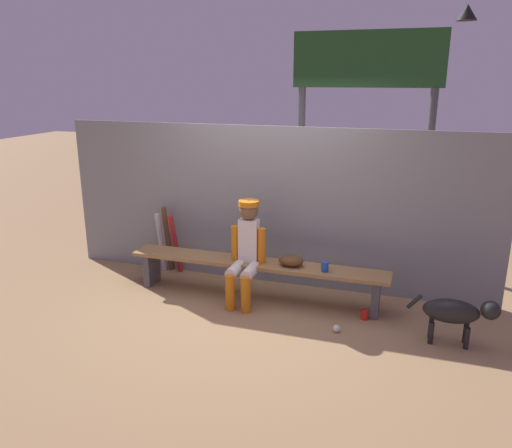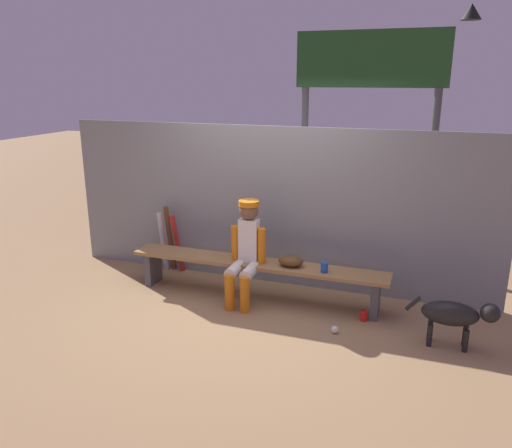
{
  "view_description": "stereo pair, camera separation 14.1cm",
  "coord_description": "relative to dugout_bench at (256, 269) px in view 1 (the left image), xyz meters",
  "views": [
    {
      "loc": [
        1.66,
        -5.09,
        2.48
      ],
      "look_at": [
        0.0,
        0.0,
        0.9
      ],
      "focal_mm": 34.97,
      "sensor_mm": 36.0,
      "label": 1
    },
    {
      "loc": [
        1.79,
        -5.05,
        2.48
      ],
      "look_at": [
        0.0,
        0.0,
        0.9
      ],
      "focal_mm": 34.97,
      "sensor_mm": 36.0,
      "label": 2
    }
  ],
  "objects": [
    {
      "name": "bat_aluminum_silver",
      "position": [
        -1.43,
        0.39,
        0.05
      ],
      "size": [
        0.06,
        0.19,
        0.82
      ],
      "primitive_type": "cylinder",
      "rotation": [
        0.16,
        0.0,
        0.0
      ],
      "color": "#B7B7BC",
      "rests_on": "ground_plane"
    },
    {
      "name": "dog",
      "position": [
        2.15,
        -0.41,
        -0.03
      ],
      "size": [
        0.84,
        0.2,
        0.49
      ],
      "color": "black",
      "rests_on": "ground_plane"
    },
    {
      "name": "bat_aluminum_red",
      "position": [
        -1.22,
        0.38,
        0.05
      ],
      "size": [
        0.08,
        0.26,
        0.82
      ],
      "primitive_type": "cylinder",
      "rotation": [
        0.24,
        0.0,
        -0.07
      ],
      "color": "#B22323",
      "rests_on": "ground_plane"
    },
    {
      "name": "dugout_bench",
      "position": [
        0.0,
        0.0,
        0.0
      ],
      "size": [
        3.03,
        0.36,
        0.45
      ],
      "color": "olive",
      "rests_on": "ground_plane"
    },
    {
      "name": "cup_on_ground",
      "position": [
        1.27,
        -0.15,
        -0.31
      ],
      "size": [
        0.08,
        0.08,
        0.11
      ],
      "primitive_type": "cylinder",
      "color": "red",
      "rests_on": "ground_plane"
    },
    {
      "name": "bat_wood_dark",
      "position": [
        -1.36,
        0.44,
        0.08
      ],
      "size": [
        0.07,
        0.2,
        0.89
      ],
      "primitive_type": "cylinder",
      "rotation": [
        0.16,
        0.0,
        -0.02
      ],
      "color": "brown",
      "rests_on": "ground_plane"
    },
    {
      "name": "chainlink_fence",
      "position": [
        0.0,
        0.54,
        0.61
      ],
      "size": [
        5.38,
        0.03,
        1.94
      ],
      "primitive_type": "cube",
      "color": "gray",
      "rests_on": "ground_plane"
    },
    {
      "name": "player_seated",
      "position": [
        -0.08,
        -0.11,
        0.27
      ],
      "size": [
        0.41,
        0.55,
        1.17
      ],
      "color": "silver",
      "rests_on": "ground_plane"
    },
    {
      "name": "scoreboard",
      "position": [
        1.01,
        1.72,
        1.94
      ],
      "size": [
        2.21,
        0.27,
        3.3
      ],
      "color": "#3F3F42",
      "rests_on": "ground_plane"
    },
    {
      "name": "baseball_glove",
      "position": [
        0.41,
        0.0,
        0.15
      ],
      "size": [
        0.28,
        0.2,
        0.12
      ],
      "primitive_type": "ellipsoid",
      "color": "#593819",
      "rests_on": "dugout_bench"
    },
    {
      "name": "cup_on_bench",
      "position": [
        0.81,
        -0.05,
        0.14
      ],
      "size": [
        0.08,
        0.08,
        0.11
      ],
      "primitive_type": "cylinder",
      "color": "#1E47AD",
      "rests_on": "dugout_bench"
    },
    {
      "name": "baseball",
      "position": [
        1.03,
        -0.52,
        -0.33
      ],
      "size": [
        0.07,
        0.07,
        0.07
      ],
      "primitive_type": "sphere",
      "color": "white",
      "rests_on": "ground_plane"
    },
    {
      "name": "ground_plane",
      "position": [
        0.0,
        0.0,
        -0.36
      ],
      "size": [
        30.0,
        30.0,
        0.0
      ],
      "primitive_type": "plane",
      "color": "#9E7A51"
    }
  ]
}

